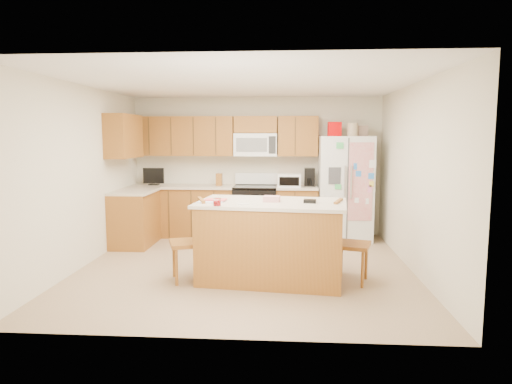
# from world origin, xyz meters

# --- Properties ---
(ground) EXTENTS (4.50, 4.50, 0.00)m
(ground) POSITION_xyz_m (0.00, 0.00, 0.00)
(ground) COLOR #836D52
(ground) RESTS_ON ground
(room_shell) EXTENTS (4.60, 4.60, 2.52)m
(room_shell) POSITION_xyz_m (0.00, 0.00, 1.44)
(room_shell) COLOR beige
(room_shell) RESTS_ON ground
(cabinetry) EXTENTS (3.36, 1.56, 2.15)m
(cabinetry) POSITION_xyz_m (-0.98, 1.79, 0.91)
(cabinetry) COLOR #955C23
(cabinetry) RESTS_ON ground
(stove) EXTENTS (0.76, 0.65, 1.13)m
(stove) POSITION_xyz_m (0.00, 1.94, 0.47)
(stove) COLOR black
(stove) RESTS_ON ground
(refrigerator) EXTENTS (0.90, 0.79, 2.04)m
(refrigerator) POSITION_xyz_m (1.57, 1.87, 0.92)
(refrigerator) COLOR white
(refrigerator) RESTS_ON ground
(island) EXTENTS (1.93, 1.26, 1.09)m
(island) POSITION_xyz_m (0.38, -0.51, 0.50)
(island) COLOR #955C23
(island) RESTS_ON ground
(windsor_chair_left) EXTENTS (0.54, 0.56, 1.03)m
(windsor_chair_left) POSITION_xyz_m (-0.64, -0.60, 0.49)
(windsor_chair_left) COLOR #955C23
(windsor_chair_left) RESTS_ON ground
(windsor_chair_back) EXTENTS (0.46, 0.44, 0.90)m
(windsor_chair_back) POSITION_xyz_m (0.44, 0.24, 0.43)
(windsor_chair_back) COLOR #955C23
(windsor_chair_back) RESTS_ON ground
(windsor_chair_right) EXTENTS (0.53, 0.54, 1.02)m
(windsor_chair_right) POSITION_xyz_m (1.35, -0.53, 0.48)
(windsor_chair_right) COLOR #955C23
(windsor_chair_right) RESTS_ON ground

